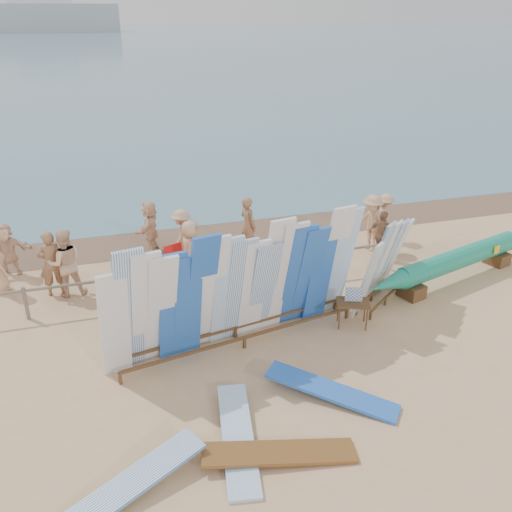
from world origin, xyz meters
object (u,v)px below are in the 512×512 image
object	(u,v)px
flat_board_b	(238,441)
beach_chair_right	(178,267)
beachgoer_5	(150,227)
beachgoer_6	(191,250)
beachgoer_extra_0	(371,223)
side_surfboard_rack	(382,265)
beachgoer_1	(51,263)
vendor_table	(352,313)
flat_board_d	(331,398)
outrigger_canoe	(459,260)
beach_chair_left	(172,278)
flat_board_c	(279,458)
main_surfboard_rack	(240,290)
stroller	(236,261)
beachgoer_7	(248,226)
beachgoer_2	(65,263)
beachgoer_10	(382,235)
flat_board_e	(130,494)
beachgoer_9	(384,217)
beachgoer_11	(7,250)
beachgoer_3	(182,236)

from	to	relation	value
flat_board_b	beach_chair_right	bearing A→B (deg)	98.97
flat_board_b	beachgoer_5	bearing A→B (deg)	102.51
flat_board_b	beachgoer_6	size ratio (longest dim) A/B	1.56
beachgoer_5	beachgoer_extra_0	distance (m)	7.01
side_surfboard_rack	beachgoer_1	size ratio (longest dim) A/B	1.33
flat_board_b	beachgoer_5	size ratio (longest dim) A/B	1.59
beachgoer_5	beachgoer_1	size ratio (longest dim) A/B	0.92
vendor_table	flat_board_d	bearing A→B (deg)	-103.13
outrigger_canoe	beach_chair_left	distance (m)	8.15
flat_board_c	beachgoer_6	distance (m)	7.37
main_surfboard_rack	stroller	distance (m)	3.80
beach_chair_right	beachgoer_7	bearing A→B (deg)	0.64
outrigger_canoe	beachgoer_2	world-z (taller)	beachgoer_2
beachgoer_2	beachgoer_10	world-z (taller)	beachgoer_2
flat_board_e	beachgoer_9	xyz separation A→B (m)	(9.09, 8.25, 0.79)
outrigger_canoe	beachgoer_6	size ratio (longest dim) A/B	3.91
outrigger_canoe	beachgoer_9	distance (m)	3.32
main_surfboard_rack	beachgoer_2	xyz separation A→B (m)	(-3.83, 3.61, -0.45)
side_surfboard_rack	vendor_table	xyz separation A→B (m)	(-1.17, -0.81, -0.76)
beachgoer_5	beachgoer_9	xyz separation A→B (m)	(7.57, -1.27, -0.05)
main_surfboard_rack	beach_chair_right	size ratio (longest dim) A/B	6.79
stroller	flat_board_e	bearing A→B (deg)	-114.72
main_surfboard_rack	side_surfboard_rack	xyz separation A→B (m)	(3.99, 0.73, -0.28)
beachgoer_7	beachgoer_6	size ratio (longest dim) A/B	1.07
vendor_table	beach_chair_left	world-z (taller)	vendor_table
flat_board_b	beachgoer_10	world-z (taller)	beachgoer_10
beach_chair_left	beachgoer_10	size ratio (longest dim) A/B	0.53
beachgoer_6	beachgoer_9	world-z (taller)	beachgoer_6
outrigger_canoe	vendor_table	distance (m)	4.23
beachgoer_6	beachgoer_5	bearing A→B (deg)	35.11
main_surfboard_rack	flat_board_d	xyz separation A→B (m)	(1.22, -2.45, -1.39)
beachgoer_5	beach_chair_right	bearing A→B (deg)	38.57
main_surfboard_rack	beachgoer_1	world-z (taller)	main_surfboard_rack
beachgoer_1	beach_chair_left	bearing A→B (deg)	164.31
beachgoer_11	beachgoer_2	distance (m)	2.45
beach_chair_left	beachgoer_6	bearing A→B (deg)	38.51
outrigger_canoe	flat_board_c	distance (m)	8.69
flat_board_c	outrigger_canoe	bearing A→B (deg)	-44.20
outrigger_canoe	flat_board_c	world-z (taller)	outrigger_canoe
beachgoer_11	side_surfboard_rack	bearing A→B (deg)	-20.65
flat_board_c	beachgoer_extra_0	distance (m)	9.56
beach_chair_right	beachgoer_2	distance (m)	3.11
flat_board_c	beachgoer_extra_0	size ratio (longest dim) A/B	1.47
flat_board_b	beachgoer_1	distance (m)	7.62
flat_board_c	beachgoer_2	distance (m)	8.13
beachgoer_6	beachgoer_10	distance (m)	5.87
beachgoer_extra_0	beachgoer_1	bearing A→B (deg)	-108.92
outrigger_canoe	beachgoer_1	bearing A→B (deg)	151.09
beachgoer_3	beachgoer_extra_0	bearing A→B (deg)	111.82
main_surfboard_rack	beachgoer_3	world-z (taller)	main_surfboard_rack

